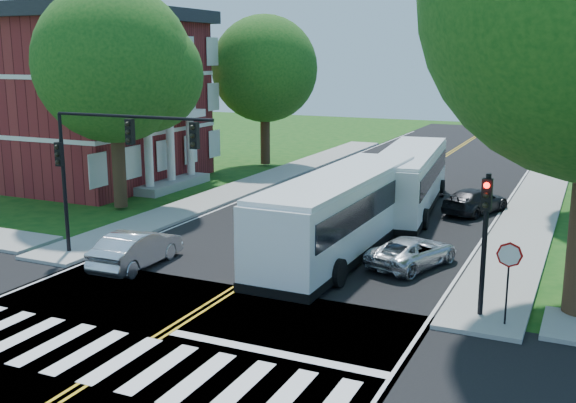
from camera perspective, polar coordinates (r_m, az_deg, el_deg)
The scene contains 21 objects.
ground at distance 19.34m, azimuth -12.95°, elevation -12.39°, with size 140.00×140.00×0.00m, color #114512.
road at distance 34.55m, azimuth 5.49°, elevation -1.09°, with size 14.00×96.00×0.01m, color black.
cross_road at distance 19.34m, azimuth -12.95°, elevation -12.37°, with size 60.00×12.00×0.01m, color black.
center_line at distance 38.25m, azimuth 7.48°, elevation 0.18°, with size 0.36×70.00×0.01m, color gold.
edge_line_w at distance 40.73m, azimuth -1.69°, elevation 1.03°, with size 0.12×70.00×0.01m, color silver.
edge_line_e at distance 36.88m, azimuth 17.60°, elevation -0.75°, with size 0.12×70.00×0.01m, color silver.
crosswalk at distance 18.98m, azimuth -13.89°, elevation -12.88°, with size 12.60×3.00×0.01m, color silver.
stop_bar at distance 18.86m, azimuth -1.20°, elevation -12.67°, with size 6.60×0.40×0.01m, color silver.
sidewalk_nw at distance 44.02m, azimuth -1.70°, elevation 1.96°, with size 2.60×40.00×0.15m, color gray.
sidewalk_ne at distance 39.65m, azimuth 20.32°, elevation 0.03°, with size 2.60×40.00×0.15m, color gray.
tree_west_near at distance 35.74m, azimuth -14.56°, elevation 11.20°, with size 8.00×8.00×11.40m.
tree_west_far at distance 48.99m, azimuth -1.98°, elevation 11.15°, with size 7.60×7.60×10.67m.
brick_building at distance 47.25m, azimuth -19.76°, elevation 8.49°, with size 20.00×13.00×10.80m.
signal_nw at distance 26.55m, azimuth -15.02°, elevation 4.09°, with size 7.15×0.46×5.66m.
signal_ne at distance 21.00m, azimuth 16.35°, elevation -2.02°, with size 0.30×0.46×4.40m.
stop_sign at distance 20.71m, azimuth 18.19°, elevation -5.02°, with size 0.76×0.08×2.53m.
bus_lead at distance 27.34m, azimuth 4.52°, elevation -0.90°, with size 3.21×12.76×3.30m.
bus_follow at distance 35.54m, azimuth 10.15°, elevation 1.92°, with size 4.03×12.50×3.18m.
hatchback at distance 26.45m, azimuth -12.69°, elevation -3.92°, with size 1.50×4.31×1.42m, color silver.
suv at distance 26.32m, azimuth 10.52°, elevation -4.20°, with size 1.93×4.19×1.17m, color silver.
dark_sedan at distance 35.80m, azimuth 15.57°, elevation 0.04°, with size 1.79×4.39×1.28m, color black.
Camera 1 is at (11.01, -13.76, 7.98)m, focal length 42.00 mm.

